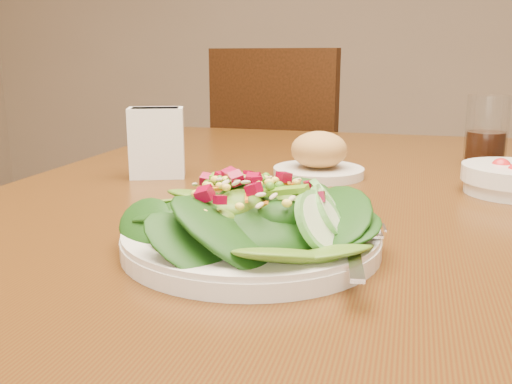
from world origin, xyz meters
The scene contains 6 objects.
dining_table centered at (0.00, 0.00, 0.65)m, with size 0.90×1.40×0.75m.
chair_far centered at (-0.21, 1.00, 0.51)m, with size 0.55×0.55×0.97m.
salad_plate centered at (0.02, -0.25, 0.78)m, with size 0.27×0.27×0.08m.
bread_plate centered at (0.02, 0.14, 0.78)m, with size 0.15×0.15×0.08m.
drinking_glass centered at (0.30, 0.30, 0.81)m, with size 0.07×0.07×0.13m.
napkin_holder centered at (-0.24, 0.06, 0.81)m, with size 0.10×0.08×0.12m.
Camera 1 is at (0.16, -0.80, 0.95)m, focal length 40.00 mm.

